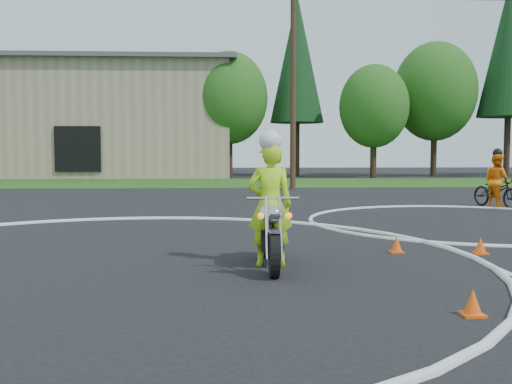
{
  "coord_description": "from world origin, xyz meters",
  "views": [
    {
      "loc": [
        1.89,
        -6.24,
        1.78
      ],
      "look_at": [
        2.37,
        3.51,
        1.1
      ],
      "focal_mm": 40.0,
      "sensor_mm": 36.0,
      "label": 1
    }
  ],
  "objects": [
    {
      "name": "course_markings",
      "position": [
        2.17,
        4.35,
        0.01
      ],
      "size": [
        19.05,
        19.05,
        0.12
      ],
      "color": "silver",
      "rests_on": "ground"
    },
    {
      "name": "ground",
      "position": [
        0.0,
        0.0,
        0.0
      ],
      "size": [
        120.0,
        120.0,
        0.0
      ],
      "primitive_type": "plane",
      "color": "black",
      "rests_on": "ground"
    },
    {
      "name": "utility_poles",
      "position": [
        5.0,
        21.0,
        5.2
      ],
      "size": [
        41.6,
        1.12,
        10.0
      ],
      "color": "#473321",
      "rests_on": "ground"
    },
    {
      "name": "primary_motorcycle",
      "position": [
        2.55,
        2.47,
        0.56
      ],
      "size": [
        0.76,
        2.18,
        1.15
      ],
      "rotation": [
        0.0,
        0.0,
        -0.01
      ],
      "color": "black",
      "rests_on": "ground"
    },
    {
      "name": "rider_primary_grp",
      "position": [
        2.54,
        2.61,
        1.03
      ],
      "size": [
        0.71,
        0.47,
        2.13
      ],
      "rotation": [
        0.0,
        0.0,
        -0.01
      ],
      "color": "#AEE718",
      "rests_on": "ground"
    },
    {
      "name": "grass_strip",
      "position": [
        0.0,
        27.0,
        0.01
      ],
      "size": [
        120.0,
        10.0,
        0.02
      ],
      "primitive_type": "cube",
      "color": "#1E4714",
      "rests_on": "ground"
    },
    {
      "name": "treeline",
      "position": [
        14.78,
        34.61,
        6.62
      ],
      "size": [
        38.2,
        8.1,
        14.52
      ],
      "color": "#382619",
      "rests_on": "ground"
    },
    {
      "name": "traffic_cones",
      "position": [
        3.89,
        1.98,
        0.14
      ],
      "size": [
        18.37,
        12.07,
        0.3
      ],
      "color": "#F04F0C",
      "rests_on": "ground"
    },
    {
      "name": "rider_second_grp",
      "position": [
        10.52,
        11.64,
        0.67
      ],
      "size": [
        1.25,
        2.1,
        1.91
      ],
      "rotation": [
        0.0,
        0.0,
        0.3
      ],
      "color": "black",
      "rests_on": "ground"
    }
  ]
}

